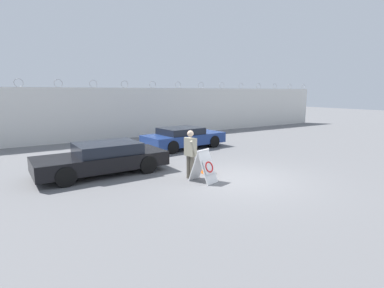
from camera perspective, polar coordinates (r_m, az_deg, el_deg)
name	(u,v)px	position (r m, az deg, el deg)	size (l,w,h in m)	color
ground_plane	(241,179)	(10.55, 9.24, -6.63)	(90.00, 90.00, 0.00)	slate
perimeter_wall	(126,113)	(19.91, -12.52, 5.78)	(36.00, 0.30, 3.68)	silver
barricade_sign	(204,166)	(9.99, 2.34, -4.21)	(0.78, 0.98, 1.10)	white
security_guard	(190,152)	(10.27, -0.31, -1.58)	(0.37, 0.66, 1.69)	#514C42
traffic_cone_near	(206,163)	(11.18, 2.62, -3.68)	(0.41, 0.41, 0.72)	orange
parked_car_front_coupe	(103,158)	(11.46, -16.59, -2.57)	(4.66, 2.08, 1.14)	black
parked_car_rear_sedan	(183,137)	(15.98, -1.63, 1.28)	(4.53, 2.30, 1.11)	black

